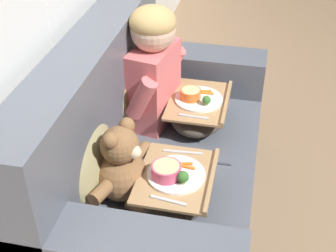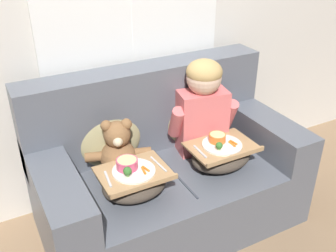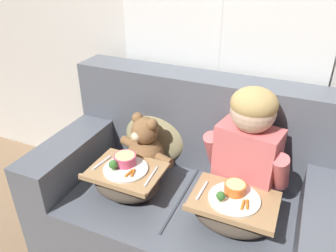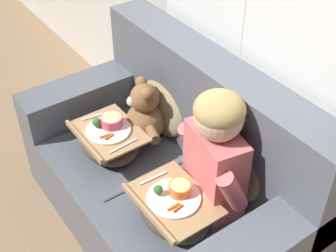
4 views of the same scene
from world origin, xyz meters
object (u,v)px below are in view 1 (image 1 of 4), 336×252
couch (147,164)px  lap_tray_teddy (176,188)px  child_figure (154,62)px  teddy_bear (122,168)px  throw_pillow_behind_teddy (89,155)px  throw_pillow_behind_child (128,85)px  lap_tray_child (198,111)px

couch → lap_tray_teddy: (-0.29, -0.20, 0.15)m
couch → lap_tray_teddy: 0.38m
child_figure → teddy_bear: bearing=-179.6°
couch → child_figure: child_figure is taller
throw_pillow_behind_teddy → teddy_bear: (-0.00, -0.14, -0.04)m
throw_pillow_behind_teddy → child_figure: child_figure is taller
throw_pillow_behind_teddy → throw_pillow_behind_child: bearing=0.0°
couch → lap_tray_teddy: size_ratio=4.18×
child_figure → lap_tray_child: child_figure is taller
teddy_bear → lap_tray_child: bearing=-21.2°
couch → throw_pillow_behind_child: bearing=30.2°
child_figure → lap_tray_teddy: bearing=-158.5°
throw_pillow_behind_child → teddy_bear: bearing=-166.3°
teddy_bear → lap_tray_teddy: 0.24m
teddy_bear → lap_tray_child: 0.63m
couch → child_figure: (0.29, 0.03, 0.40)m
child_figure → lap_tray_teddy: size_ratio=1.63×
throw_pillow_behind_child → throw_pillow_behind_teddy: 0.58m
teddy_bear → lap_tray_teddy: (0.00, -0.22, -0.07)m
throw_pillow_behind_teddy → teddy_bear: size_ratio=1.12×
child_figure → lap_tray_child: size_ratio=1.55×
throw_pillow_behind_child → lap_tray_teddy: 0.70m
couch → lap_tray_child: size_ratio=3.98×
couch → lap_tray_child: 0.38m
lap_tray_child → couch: bearing=145.7°
throw_pillow_behind_child → throw_pillow_behind_teddy: throw_pillow_behind_teddy is taller
teddy_bear → lap_tray_teddy: teddy_bear is taller
throw_pillow_behind_teddy → lap_tray_teddy: throw_pillow_behind_teddy is taller
throw_pillow_behind_child → child_figure: bearing=-90.1°
couch → throw_pillow_behind_teddy: (-0.29, 0.17, 0.26)m
lap_tray_child → throw_pillow_behind_teddy: bearing=147.7°
throw_pillow_behind_teddy → child_figure: size_ratio=0.70×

